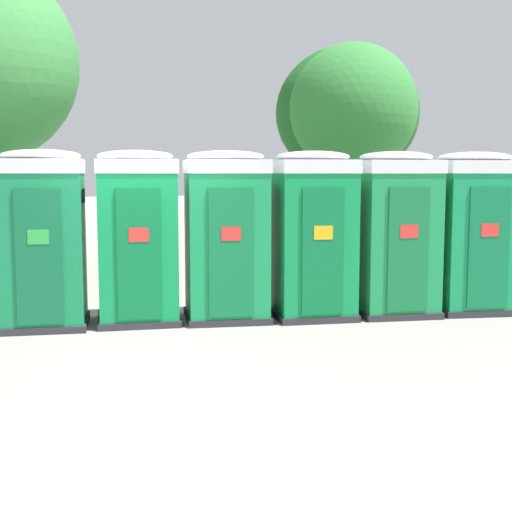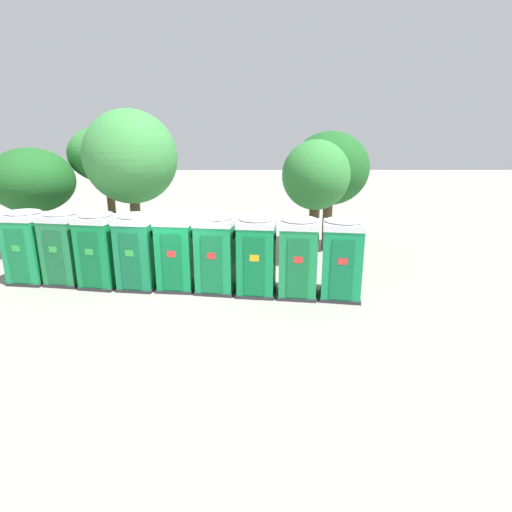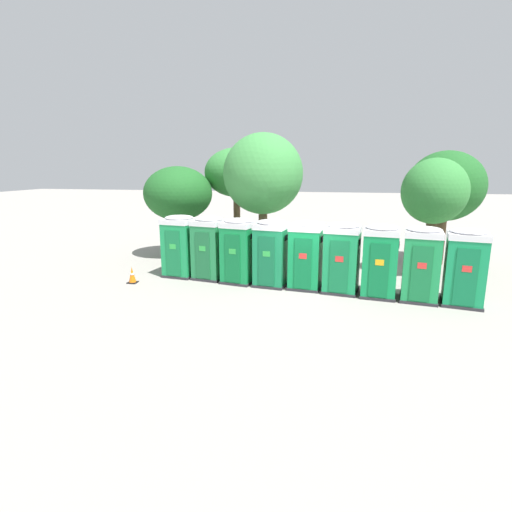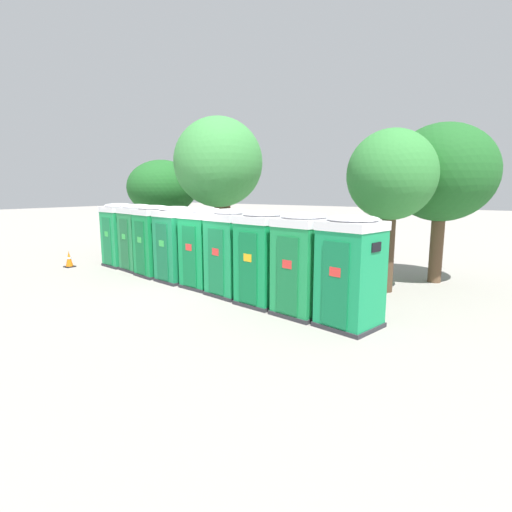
{
  "view_description": "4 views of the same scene",
  "coord_description": "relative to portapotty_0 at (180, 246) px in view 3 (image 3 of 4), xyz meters",
  "views": [
    {
      "loc": [
        -1.66,
        -10.45,
        2.19
      ],
      "look_at": [
        1.75,
        -0.3,
        0.96
      ],
      "focal_mm": 50.0,
      "sensor_mm": 36.0,
      "label": 1
    },
    {
      "loc": [
        2.48,
        -12.55,
        4.69
      ],
      "look_at": [
        2.58,
        -0.42,
        1.24
      ],
      "focal_mm": 28.0,
      "sensor_mm": 36.0,
      "label": 2
    },
    {
      "loc": [
        1.03,
        -14.49,
        4.44
      ],
      "look_at": [
        -1.93,
        0.25,
        1.09
      ],
      "focal_mm": 28.0,
      "sensor_mm": 36.0,
      "label": 3
    },
    {
      "loc": [
        8.56,
        -9.12,
        3.08
      ],
      "look_at": [
        2.31,
        -0.38,
        1.28
      ],
      "focal_mm": 28.0,
      "sensor_mm": 36.0,
      "label": 4
    }
  ],
  "objects": [
    {
      "name": "ground_plane",
      "position": [
        5.23,
        -0.74,
        -1.28
      ],
      "size": [
        120.0,
        120.0,
        0.0
      ],
      "primitive_type": "plane",
      "color": "gray"
    },
    {
      "name": "portapotty_0",
      "position": [
        0.0,
        0.0,
        0.0
      ],
      "size": [
        1.39,
        1.36,
        2.54
      ],
      "color": "#2D2D33",
      "rests_on": "ground"
    },
    {
      "name": "portapotty_1",
      "position": [
        1.31,
        -0.15,
        0.0
      ],
      "size": [
        1.37,
        1.39,
        2.54
      ],
      "color": "#2D2D33",
      "rests_on": "ground"
    },
    {
      "name": "portapotty_2",
      "position": [
        2.6,
        -0.45,
        0.0
      ],
      "size": [
        1.38,
        1.39,
        2.54
      ],
      "color": "#2D2D33",
      "rests_on": "ground"
    },
    {
      "name": "portapotty_3",
      "position": [
        3.91,
        -0.62,
        0.0
      ],
      "size": [
        1.34,
        1.35,
        2.54
      ],
      "color": "#2D2D33",
      "rests_on": "ground"
    },
    {
      "name": "portapotty_4",
      "position": [
        5.23,
        -0.72,
        0.0
      ],
      "size": [
        1.3,
        1.32,
        2.54
      ],
      "color": "#2D2D33",
      "rests_on": "ground"
    },
    {
      "name": "portapotty_5",
      "position": [
        6.53,
        -0.95,
        0.0
      ],
      "size": [
        1.4,
        1.38,
        2.54
      ],
      "color": "#2D2D33",
      "rests_on": "ground"
    },
    {
      "name": "portapotty_6",
      "position": [
        7.83,
        -1.2,
        0.0
      ],
      "size": [
        1.34,
        1.34,
        2.54
      ],
      "color": "#2D2D33",
      "rests_on": "ground"
    },
    {
      "name": "portapotty_7",
      "position": [
        9.14,
        -1.39,
        0.0
      ],
      "size": [
        1.37,
        1.37,
        2.54
      ],
      "color": "#2D2D33",
      "rests_on": "ground"
    },
    {
      "name": "portapotty_8",
      "position": [
        10.45,
        -1.56,
        -0.0
      ],
      "size": [
        1.43,
        1.4,
        2.54
      ],
      "color": "#2D2D33",
      "rests_on": "ground"
    },
    {
      "name": "street_tree_0",
      "position": [
        11.04,
        4.31,
        2.3
      ],
      "size": [
        3.37,
        3.37,
        5.18
      ],
      "color": "brown",
      "rests_on": "ground"
    },
    {
      "name": "street_tree_1",
      "position": [
        -1.47,
        3.59,
        1.87
      ],
      "size": [
        3.37,
        3.37,
        4.5
      ],
      "color": "#4C3826",
      "rests_on": "ground"
    },
    {
      "name": "street_tree_2",
      "position": [
        1.05,
        5.48,
        2.86
      ],
      "size": [
        3.33,
        3.33,
        5.45
      ],
      "color": "brown",
      "rests_on": "ground"
    },
    {
      "name": "street_tree_3",
      "position": [
        10.11,
        2.09,
        2.17
      ],
      "size": [
        2.58,
        2.58,
        4.82
      ],
      "color": "#4C3826",
      "rests_on": "ground"
    },
    {
      "name": "street_tree_4",
      "position": [
        2.99,
        2.64,
        2.84
      ],
      "size": [
        3.56,
        3.56,
        5.94
      ],
      "color": "brown",
      "rests_on": "ground"
    },
    {
      "name": "traffic_cone",
      "position": [
        -1.47,
        -1.41,
        -0.97
      ],
      "size": [
        0.36,
        0.36,
        0.64
      ],
      "color": "black",
      "rests_on": "ground"
    }
  ]
}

